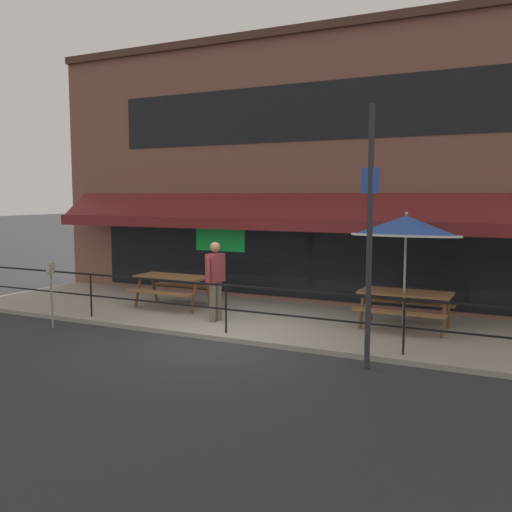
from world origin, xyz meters
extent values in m
plane|color=#2D2D30|center=(0.00, 0.00, 0.00)|extent=(120.00, 120.00, 0.00)
cube|color=#9E998E|center=(0.00, 2.00, 0.05)|extent=(15.00, 4.00, 0.10)
cube|color=brown|center=(0.00, 4.25, 3.35)|extent=(15.00, 0.50, 6.70)
cube|color=black|center=(0.00, 3.99, 4.82)|extent=(10.50, 0.02, 1.40)
cube|color=#4C3027|center=(0.00, 4.19, 6.80)|extent=(15.00, 0.62, 0.20)
cube|color=black|center=(0.00, 3.99, 1.35)|extent=(12.00, 0.02, 2.30)
cube|color=#19D84C|center=(-2.25, 3.97, 1.65)|extent=(1.50, 0.02, 0.70)
cube|color=maroon|center=(0.00, 3.45, 2.50)|extent=(13.80, 0.92, 0.70)
cube|color=maroon|center=(0.00, 2.94, 2.10)|extent=(13.80, 0.08, 0.28)
cylinder|color=black|center=(-3.45, 0.30, 0.57)|extent=(0.04, 0.04, 0.95)
cylinder|color=black|center=(0.00, 0.30, 0.57)|extent=(0.04, 0.04, 0.95)
cylinder|color=black|center=(3.45, 0.30, 0.57)|extent=(0.04, 0.04, 0.95)
cube|color=black|center=(0.00, 0.30, 1.05)|extent=(13.80, 0.04, 0.04)
cube|color=black|center=(0.00, 0.30, 0.57)|extent=(13.80, 0.03, 0.03)
cube|color=brown|center=(-2.45, 2.03, 0.84)|extent=(1.80, 0.80, 0.05)
cube|color=brown|center=(-2.45, 1.45, 0.54)|extent=(1.80, 0.26, 0.04)
cube|color=brown|center=(-2.45, 2.61, 0.54)|extent=(1.80, 0.26, 0.04)
cylinder|color=brown|center=(-1.65, 1.71, 0.47)|extent=(0.07, 0.30, 0.73)
cylinder|color=brown|center=(-1.65, 2.35, 0.47)|extent=(0.07, 0.30, 0.73)
cylinder|color=brown|center=(-3.25, 1.71, 0.47)|extent=(0.07, 0.30, 0.73)
cylinder|color=brown|center=(-3.25, 2.35, 0.47)|extent=(0.07, 0.30, 0.73)
cube|color=brown|center=(3.07, 2.22, 0.84)|extent=(1.80, 0.80, 0.05)
cube|color=brown|center=(3.07, 1.64, 0.54)|extent=(1.80, 0.26, 0.04)
cube|color=brown|center=(3.07, 2.80, 0.54)|extent=(1.80, 0.26, 0.04)
cylinder|color=brown|center=(3.87, 1.90, 0.47)|extent=(0.07, 0.30, 0.73)
cylinder|color=brown|center=(3.87, 2.53, 0.47)|extent=(0.07, 0.30, 0.73)
cylinder|color=brown|center=(2.27, 1.90, 0.47)|extent=(0.07, 0.30, 0.73)
cylinder|color=brown|center=(2.27, 2.53, 0.47)|extent=(0.07, 0.30, 0.73)
cylinder|color=#B7B2A8|center=(3.07, 2.11, 1.25)|extent=(0.04, 0.04, 2.30)
cone|color=#2D56B7|center=(3.07, 2.11, 2.20)|extent=(2.10, 2.12, 0.51)
cylinder|color=white|center=(3.07, 2.11, 2.01)|extent=(2.14, 2.14, 0.15)
sphere|color=#B7B2A8|center=(3.07, 2.11, 2.44)|extent=(0.07, 0.07, 0.07)
cylinder|color=#665B4C|center=(-0.72, 1.23, 0.53)|extent=(0.15, 0.15, 0.86)
cylinder|color=#665B4C|center=(-0.74, 1.03, 0.53)|extent=(0.15, 0.15, 0.86)
cube|color=maroon|center=(-0.73, 1.13, 1.26)|extent=(0.28, 0.42, 0.60)
cylinder|color=maroon|center=(-0.70, 1.39, 1.23)|extent=(0.10, 0.10, 0.54)
cylinder|color=maroon|center=(-0.76, 0.87, 1.23)|extent=(0.10, 0.10, 0.54)
sphere|color=#9E7051|center=(-0.73, 1.13, 1.70)|extent=(0.22, 0.22, 0.22)
cylinder|color=gray|center=(-3.71, -0.59, 0.57)|extent=(0.04, 0.04, 1.15)
cylinder|color=gray|center=(-3.71, -0.59, 1.25)|extent=(0.15, 0.15, 0.20)
sphere|color=gray|center=(-3.71, -0.59, 1.35)|extent=(0.14, 0.14, 0.14)
cube|color=silver|center=(-3.71, -0.67, 1.26)|extent=(0.08, 0.01, 0.13)
cylinder|color=#2D2D33|center=(3.03, -0.45, 2.10)|extent=(0.09, 0.09, 4.20)
cube|color=blue|center=(3.03, -0.47, 3.03)|extent=(0.28, 0.02, 0.40)
camera|label=1|loc=(5.42, -9.27, 2.80)|focal=40.00mm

